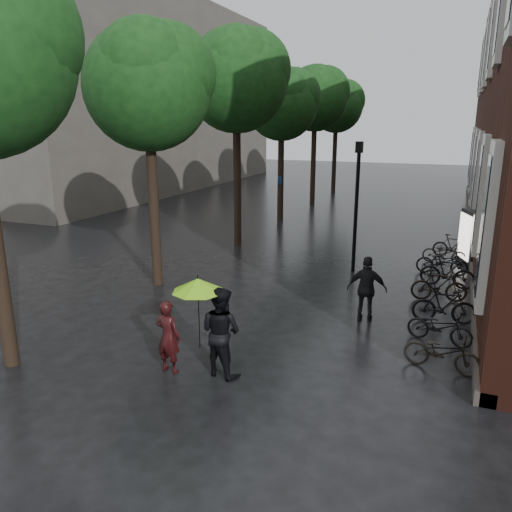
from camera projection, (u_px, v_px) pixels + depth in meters
The scene contains 11 objects.
ground at pixel (138, 430), 8.65m from camera, with size 120.00×120.00×0.00m, color black.
bg_building at pixel (107, 97), 39.82m from camera, with size 16.00×30.00×14.00m, color #47423D.
street_trees at pixel (261, 95), 22.67m from camera, with size 4.33×34.03×8.91m.
person_burgundy at pixel (168, 337), 10.49m from camera, with size 0.58×0.38×1.60m, color black.
person_black at pixel (221, 331), 10.34m from camera, with size 0.93×0.73×1.92m, color black.
lime_umbrella at pixel (198, 285), 10.18m from camera, with size 1.10×1.10×1.62m.
pedestrian_walking at pixel (367, 289), 13.18m from camera, with size 1.04×0.43×1.77m, color black.
parked_bicycles at pixel (444, 281), 15.22m from camera, with size 1.97×10.61×1.03m.
ad_lightbox at pixel (469, 238), 18.37m from camera, with size 0.31×1.34×2.02m.
lamp_post at pixel (357, 195), 17.04m from camera, with size 0.23×0.23×4.53m.
cycle_sign at pixel (279, 192), 25.50m from camera, with size 0.13×0.45×2.49m.
Camera 1 is at (4.73, -6.24, 5.19)m, focal length 35.00 mm.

